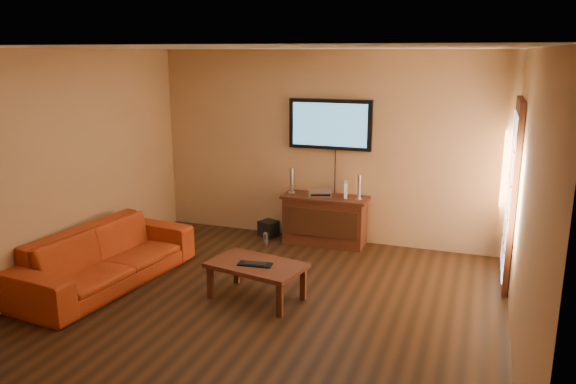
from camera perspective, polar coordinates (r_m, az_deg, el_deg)
The scene contains 14 objects.
ground_plane at distance 6.12m, azimuth -2.86°, elevation -11.77°, with size 5.00×5.00×0.00m, color black.
room_walls at distance 6.17m, azimuth -0.83°, elevation 4.95°, with size 5.00×5.00×5.00m.
french_door at distance 6.98m, azimuth 21.76°, elevation -0.33°, with size 0.07×1.02×2.22m.
media_console at distance 7.97m, azimuth 3.75°, elevation -2.84°, with size 1.20×0.46×0.70m.
television at distance 7.87m, azimuth 4.30°, elevation 6.86°, with size 1.18×0.08×0.70m.
coffee_table at distance 6.21m, azimuth -3.22°, elevation -7.72°, with size 1.12×0.80×0.42m.
sofa at distance 6.91m, azimuth -18.02°, elevation -5.42°, with size 2.26×0.66×0.88m, color #A43612.
speaker_left at distance 8.01m, azimuth 0.38°, elevation 1.06°, with size 0.10×0.10×0.36m.
speaker_right at distance 7.73m, azimuth 7.22°, elevation 0.39°, with size 0.09×0.09×0.34m.
av_receiver at distance 7.89m, azimuth 3.29°, elevation -0.12°, with size 0.32×0.23×0.07m, color silver.
game_console at distance 7.81m, azimuth 5.88°, elevation 0.24°, with size 0.05×0.16×0.22m, color white.
subwoofer at distance 8.33m, azimuth -2.00°, elevation -3.74°, with size 0.24×0.24×0.24m, color black.
bottle at distance 7.94m, azimuth -2.30°, elevation -4.82°, with size 0.07×0.07×0.20m.
keyboard at distance 6.14m, azimuth -3.37°, elevation -7.32°, with size 0.38×0.18×0.02m.
Camera 1 is at (2.13, -5.08, 2.66)m, focal length 35.00 mm.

